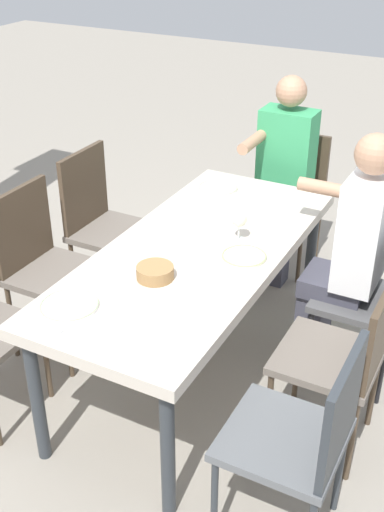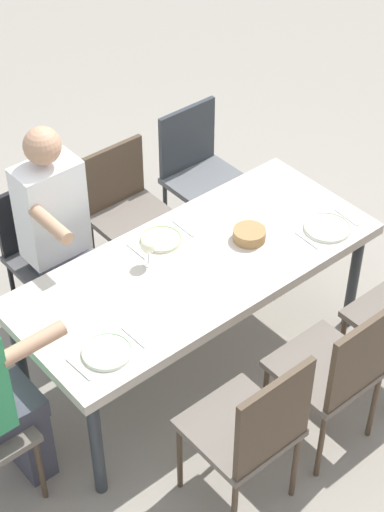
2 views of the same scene
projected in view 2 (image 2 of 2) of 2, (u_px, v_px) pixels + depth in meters
The scene contains 19 objects.
ground_plane at pixel (196, 363), 4.71m from camera, with size 16.00×16.00×0.00m, color gray.
dining_table at pixel (196, 272), 4.27m from camera, with size 1.91×0.82×0.74m.
chair_west_south at pixel (200, 169), 5.19m from camera, with size 0.44×0.44×0.92m.
chair_mid_north at pixel (338, 368), 3.95m from camera, with size 0.44×0.44×0.94m.
chair_mid_south at pixel (127, 208), 4.93m from camera, with size 0.44×0.44×0.87m.
chair_east_north at pixel (253, 428), 3.68m from camera, with size 0.44×0.44×0.96m.
chair_east_south at pixel (47, 248), 4.67m from camera, with size 0.44×0.44×0.87m.
diner_man_white at pixel (60, 236), 4.44m from camera, with size 0.34×0.49×1.33m.
plate_0 at pixel (327, 228), 4.42m from camera, with size 0.25×0.25×0.02m.
fork_0 at pixel (347, 217), 4.49m from camera, with size 0.02×0.17×0.01m, color silver.
spoon_0 at pixel (307, 240), 4.35m from camera, with size 0.02×0.17×0.01m, color silver.
plate_1 at pixel (161, 239), 4.35m from camera, with size 0.21×0.21×0.02m.
wine_glass_1 at pixel (148, 246), 4.14m from camera, with size 0.08×0.08×0.15m.
fork_1 at pixel (184, 228), 4.42m from camera, with size 0.02×0.17×0.01m, color silver.
spoon_1 at pixel (138, 252), 4.28m from camera, with size 0.02×0.17×0.01m, color silver.
plate_2 at pixel (107, 352), 3.75m from camera, with size 0.23×0.23×0.02m.
fork_2 at pixel (134, 337), 3.83m from camera, with size 0.02×0.17×0.01m, color silver.
spoon_2 at pixel (79, 369), 3.68m from camera, with size 0.02×0.17×0.01m, color silver.
bread_basket at pixel (249, 235), 4.34m from camera, with size 0.17×0.17×0.06m, color #9E7547.
Camera 2 is at (2.06, 2.43, 3.52)m, focal length 59.41 mm.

